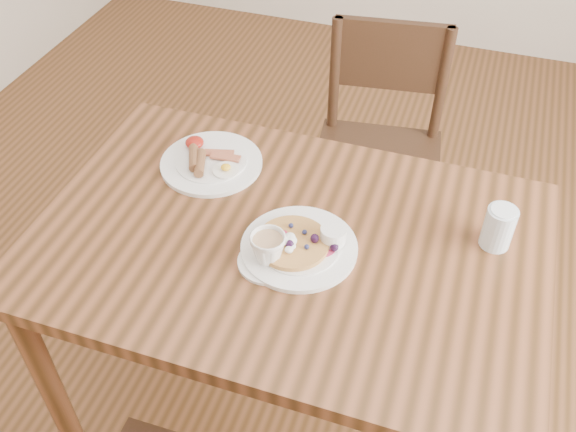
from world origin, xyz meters
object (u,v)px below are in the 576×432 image
object	(u,v)px
pancake_plate	(301,245)
breakfast_plate	(210,161)
dining_table	(288,266)
teacup_saucer	(268,251)
water_glass	(499,228)
chair_far	(379,145)

from	to	relation	value
pancake_plate	breakfast_plate	world-z (taller)	pancake_plate
dining_table	pancake_plate	bearing A→B (deg)	-32.38
breakfast_plate	teacup_saucer	world-z (taller)	teacup_saucer
pancake_plate	water_glass	world-z (taller)	water_glass
breakfast_plate	teacup_saucer	xyz separation A→B (m)	(0.27, -0.28, 0.03)
teacup_saucer	water_glass	xyz separation A→B (m)	(0.48, 0.22, 0.02)
dining_table	chair_far	bearing A→B (deg)	84.52
chair_far	water_glass	size ratio (longest dim) A/B	8.43
pancake_plate	breakfast_plate	distance (m)	0.39
chair_far	pancake_plate	bearing A→B (deg)	79.93
water_glass	breakfast_plate	bearing A→B (deg)	175.47
dining_table	chair_far	size ratio (longest dim) A/B	1.36
teacup_saucer	water_glass	bearing A→B (deg)	25.06
dining_table	water_glass	bearing A→B (deg)	16.24
pancake_plate	breakfast_plate	bearing A→B (deg)	146.00
chair_far	dining_table	bearing A→B (deg)	76.86
dining_table	chair_far	distance (m)	0.78
pancake_plate	teacup_saucer	distance (m)	0.09
pancake_plate	breakfast_plate	size ratio (longest dim) A/B	1.00
pancake_plate	water_glass	size ratio (longest dim) A/B	2.59
water_glass	teacup_saucer	bearing A→B (deg)	-154.94
water_glass	chair_far	bearing A→B (deg)	121.65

